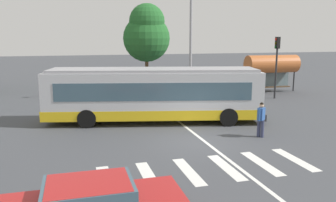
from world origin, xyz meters
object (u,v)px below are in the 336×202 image
(parked_car_champagne, at_px, (103,84))
(background_tree_right, at_px, (147,33))
(traffic_light_far_corner, at_px, (277,58))
(parked_car_blue, at_px, (162,82))
(pedestrian_crossing_street, at_px, (261,118))
(city_transit_bus, at_px, (154,94))
(parked_car_red, at_px, (132,82))
(twin_arm_street_lamp, at_px, (191,21))
(bus_stop_shelter, at_px, (272,65))
(parked_car_charcoal, at_px, (72,85))

(parked_car_champagne, relative_size, background_tree_right, 0.56)
(traffic_light_far_corner, bearing_deg, parked_car_blue, 139.06)
(parked_car_champagne, height_order, parked_car_blue, same)
(traffic_light_far_corner, bearing_deg, pedestrian_crossing_street, -126.24)
(city_transit_bus, distance_m, parked_car_blue, 11.84)
(parked_car_red, relative_size, traffic_light_far_corner, 0.95)
(pedestrian_crossing_street, bearing_deg, parked_car_champagne, 111.01)
(parked_car_blue, bearing_deg, background_tree_right, 91.95)
(city_transit_bus, xyz_separation_m, traffic_light_far_corner, (10.98, 4.79, 1.63))
(city_transit_bus, distance_m, pedestrian_crossing_street, 6.15)
(pedestrian_crossing_street, height_order, twin_arm_street_lamp, twin_arm_street_lamp)
(parked_car_blue, xyz_separation_m, background_tree_right, (-0.19, 5.49, 4.38))
(traffic_light_far_corner, relative_size, bus_stop_shelter, 1.01)
(bus_stop_shelter, bearing_deg, twin_arm_street_lamp, -169.41)
(city_transit_bus, distance_m, parked_car_red, 11.74)
(parked_car_red, height_order, bus_stop_shelter, bus_stop_shelter)
(parked_car_charcoal, relative_size, parked_car_red, 0.99)
(parked_car_champagne, height_order, background_tree_right, background_tree_right)
(city_transit_bus, relative_size, parked_car_charcoal, 2.76)
(city_transit_bus, height_order, twin_arm_street_lamp, twin_arm_street_lamp)
(parked_car_red, relative_size, parked_car_blue, 1.01)
(parked_car_champagne, relative_size, parked_car_red, 1.00)
(twin_arm_street_lamp, bearing_deg, pedestrian_crossing_street, -90.69)
(city_transit_bus, relative_size, bus_stop_shelter, 2.62)
(parked_car_charcoal, height_order, twin_arm_street_lamp, twin_arm_street_lamp)
(parked_car_blue, distance_m, twin_arm_street_lamp, 7.33)
(pedestrian_crossing_street, xyz_separation_m, parked_car_champagne, (-6.04, 15.72, -0.20))
(traffic_light_far_corner, bearing_deg, city_transit_bus, -156.45)
(pedestrian_crossing_street, relative_size, parked_car_red, 0.38)
(parked_car_champagne, bearing_deg, twin_arm_street_lamp, -39.93)
(parked_car_blue, height_order, background_tree_right, background_tree_right)
(parked_car_blue, bearing_deg, parked_car_champagne, 179.50)
(traffic_light_far_corner, relative_size, background_tree_right, 0.59)
(twin_arm_street_lamp, bearing_deg, traffic_light_far_corner, -11.77)
(parked_car_charcoal, bearing_deg, parked_car_red, 0.94)
(parked_car_champagne, distance_m, bus_stop_shelter, 14.79)
(background_tree_right, bearing_deg, parked_car_champagne, -133.13)
(parked_car_charcoal, height_order, bus_stop_shelter, bus_stop_shelter)
(parked_car_red, distance_m, background_tree_right, 7.16)
(parked_car_champagne, bearing_deg, traffic_light_far_corner, -27.11)
(bus_stop_shelter, height_order, twin_arm_street_lamp, twin_arm_street_lamp)
(bus_stop_shelter, bearing_deg, traffic_light_far_corner, -116.87)
(city_transit_bus, height_order, parked_car_red, city_transit_bus)
(pedestrian_crossing_street, relative_size, bus_stop_shelter, 0.36)
(city_transit_bus, xyz_separation_m, parked_car_charcoal, (-4.43, 11.59, -0.82))
(traffic_light_far_corner, relative_size, twin_arm_street_lamp, 0.49)
(background_tree_right, bearing_deg, twin_arm_street_lamp, -84.26)
(bus_stop_shelter, relative_size, twin_arm_street_lamp, 0.49)
(parked_car_red, bearing_deg, twin_arm_street_lamp, -57.35)
(parked_car_charcoal, distance_m, parked_car_champagne, 2.65)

